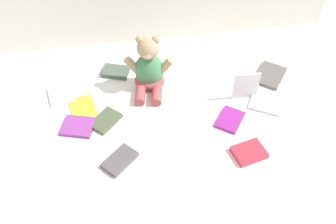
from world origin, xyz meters
The scene contains 13 objects.
ground_plane centered at (0.00, 0.00, 0.00)m, with size 3.20×3.20×0.00m, color silver.
teddy_bear centered at (-0.05, 0.14, 0.08)m, with size 0.19×0.18×0.23m.
book_case_0 centered at (0.24, -0.24, 0.01)m, with size 0.08×0.10×0.02m, color red.
book_case_1 centered at (0.21, -0.09, 0.01)m, with size 0.08×0.11×0.01m, color #9A268D.
book_case_2 centered at (-0.19, -0.20, 0.01)m, with size 0.07×0.11×0.02m, color #585051.
book_case_3 centered at (0.30, 0.02, 0.06)m, with size 0.10×0.01×0.12m, color white.
book_case_4 centered at (0.44, 0.12, 0.01)m, with size 0.10×0.14×0.01m, color #5F5953.
book_case_5 centered at (-0.17, 0.24, 0.01)m, with size 0.07×0.11×0.02m, color #4B5A49.
book_case_6 centered at (-0.39, 0.14, 0.01)m, with size 0.09×0.10×0.01m, color white.
book_case_7 centered at (-0.23, -0.02, 0.01)m, with size 0.07×0.11×0.01m, color #4C583D.
book_case_8 centered at (-0.31, 0.07, 0.00)m, with size 0.09×0.11×0.01m, color yellow.
book_case_9 centered at (0.37, -0.03, 0.01)m, with size 0.08×0.12×0.01m, color white.
book_case_10 centered at (-0.32, -0.03, 0.01)m, with size 0.09×0.11×0.01m, color #8F388E.
Camera 1 is at (-0.15, -0.94, 1.02)m, focal length 40.52 mm.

